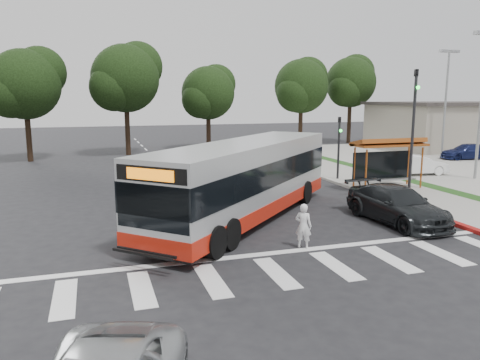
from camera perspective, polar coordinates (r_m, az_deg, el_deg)
name	(u,v)px	position (r m, az deg, el deg)	size (l,w,h in m)	color
ground	(230,229)	(18.87, -1.26, -5.96)	(140.00, 140.00, 0.00)	black
sidewalk_east	(361,180)	(30.50, 14.55, 0.05)	(4.00, 40.00, 0.12)	gray
curb_east	(333,181)	(29.49, 11.25, -0.13)	(0.30, 40.00, 0.15)	#9E9991
curb_east_red	(449,222)	(21.49, 24.17, -4.65)	(0.32, 6.00, 0.15)	maroon
commercial_building	(450,127)	(52.84, 24.21, 5.96)	(14.00, 10.00, 4.40)	gray
building_roof_cap	(452,103)	(52.76, 24.40, 8.50)	(14.60, 10.60, 0.30)	#383330
crosswalk_ladder	(276,273)	(14.38, 4.46, -11.19)	(18.00, 2.60, 0.01)	silver
bus_shelter	(388,148)	(27.69, 17.58, 3.69)	(4.20, 1.60, 2.86)	#994919
traffic_signal_ne_tall	(413,125)	(23.96, 20.37, 6.27)	(0.18, 0.37, 6.50)	black
traffic_signal_ne_short	(339,141)	(29.89, 11.97, 4.63)	(0.18, 0.37, 4.00)	black
lot_light_mid	(447,89)	(44.29, 23.87, 10.16)	(1.90, 0.35, 9.01)	gray
tree_ne_a	(302,85)	(50.16, 7.54, 11.37)	(6.16, 5.74, 9.30)	black
tree_ne_b	(351,81)	(55.21, 13.39, 11.61)	(6.16, 5.74, 10.02)	black
tree_north_a	(126,77)	(43.62, -13.70, 12.07)	(6.60, 6.15, 10.17)	black
tree_north_b	(209,92)	(46.81, -3.85, 10.64)	(5.72, 5.33, 8.43)	black
tree_north_c	(26,83)	(41.76, -24.67, 10.68)	(6.16, 5.74, 9.30)	black
transit_bus	(245,181)	(19.92, 0.59, -0.17)	(2.80, 12.91, 3.34)	#AFB2B4
pedestrian	(303,226)	(16.46, 7.74, -5.58)	(0.58, 0.38, 1.59)	white
dark_sedan	(397,205)	(20.68, 18.59, -2.88)	(2.13, 5.24, 1.52)	black
parked_car_1	(418,165)	(33.26, 20.88, 1.72)	(1.38, 3.95, 1.30)	white
parked_car_3	(467,152)	(43.26, 25.92, 3.14)	(1.77, 4.34, 1.26)	#151D4C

